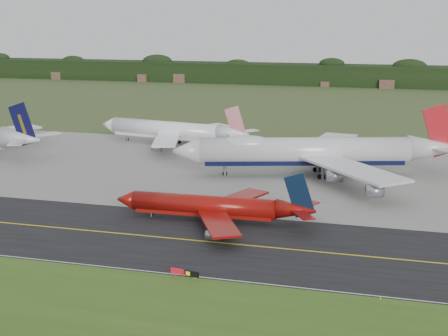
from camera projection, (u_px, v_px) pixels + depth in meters
ground at (193, 233)px, 117.62m from camera, size 600.00×600.00×0.00m
grass_verge at (115, 316)px, 84.73m from camera, size 400.00×30.00×0.01m
taxiway at (186, 240)px, 113.86m from camera, size 400.00×32.00×0.02m
apron at (251, 170)px, 165.55m from camera, size 400.00×78.00×0.01m
taxiway_centreline at (186, 239)px, 113.86m from camera, size 400.00×0.40×0.00m
taxiway_edge_line at (156, 272)px, 99.29m from camera, size 400.00×0.25×0.00m
horizon_treeline at (330, 76)px, 373.63m from camera, size 700.00×25.00×12.00m
jet_ba_747 at (315, 151)px, 158.71m from camera, size 72.93×59.11×18.65m
jet_red_737 at (215, 207)px, 123.46m from camera, size 40.61×33.20×10.99m
jet_star_tail at (173, 131)px, 197.26m from camera, size 52.59×43.49×13.90m
taxiway_sign at (185, 273)px, 96.25m from camera, size 4.82×0.94×1.62m
edge_marker_center at (195, 278)px, 96.58m from camera, size 0.16×0.16×0.50m
edge_marker_right at (380, 298)px, 89.65m from camera, size 0.16×0.16×0.50m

